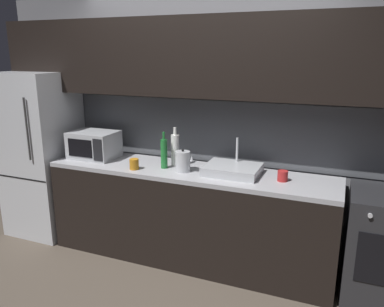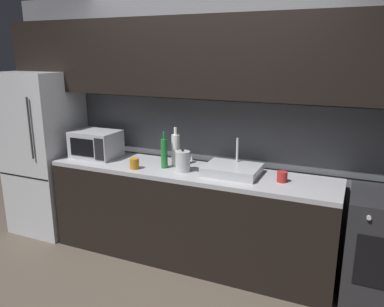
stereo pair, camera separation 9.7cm
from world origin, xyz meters
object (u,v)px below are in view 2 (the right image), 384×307
object	(u,v)px
wine_bottle_green	(164,153)
wine_bottle_white	(176,150)
refrigerator	(46,153)
mug_red	(282,177)
mug_amber	(135,164)
kettle	(183,161)
microwave	(96,144)

from	to	relation	value
wine_bottle_green	wine_bottle_white	size ratio (longest dim) A/B	0.93
wine_bottle_white	refrigerator	bearing A→B (deg)	-177.39
mug_red	mug_amber	size ratio (longest dim) A/B	0.89
kettle	wine_bottle_white	size ratio (longest dim) A/B	0.57
refrigerator	wine_bottle_green	bearing A→B (deg)	-1.46
wine_bottle_green	kettle	bearing A→B (deg)	-8.44
wine_bottle_green	mug_amber	bearing A→B (deg)	-148.98
refrigerator	mug_red	world-z (taller)	refrigerator
refrigerator	mug_amber	size ratio (longest dim) A/B	17.70
microwave	mug_red	size ratio (longest dim) A/B	5.21
microwave	wine_bottle_white	distance (m)	0.88
kettle	mug_amber	xyz separation A→B (m)	(-0.44, -0.11, -0.04)
refrigerator	kettle	distance (m)	1.71
refrigerator	wine_bottle_white	xyz separation A→B (m)	(1.56, 0.07, 0.18)
kettle	wine_bottle_white	distance (m)	0.21
microwave	wine_bottle_green	distance (m)	0.82
wine_bottle_white	mug_amber	distance (m)	0.41
kettle	mug_amber	bearing A→B (deg)	-165.68
wine_bottle_green	wine_bottle_white	world-z (taller)	wine_bottle_white
refrigerator	mug_amber	world-z (taller)	refrigerator
kettle	wine_bottle_green	size ratio (longest dim) A/B	0.61
mug_red	microwave	bearing A→B (deg)	179.53
microwave	refrigerator	bearing A→B (deg)	-178.45
mug_red	wine_bottle_white	bearing A→B (deg)	176.16
wine_bottle_green	mug_red	world-z (taller)	wine_bottle_green
refrigerator	wine_bottle_white	bearing A→B (deg)	2.61
mug_red	mug_amber	world-z (taller)	mug_amber
refrigerator	mug_amber	xyz separation A→B (m)	(1.26, -0.18, 0.07)
kettle	mug_amber	distance (m)	0.46
wine_bottle_white	mug_red	distance (m)	1.03
refrigerator	kettle	xyz separation A→B (m)	(1.70, -0.07, 0.12)
refrigerator	mug_red	xyz separation A→B (m)	(2.58, 0.00, 0.07)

